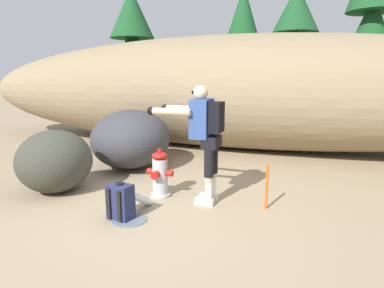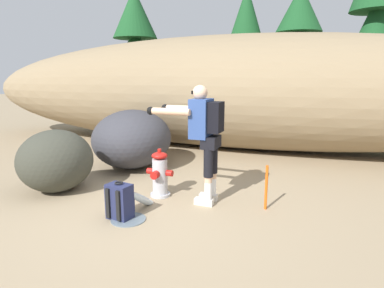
{
  "view_description": "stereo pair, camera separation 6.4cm",
  "coord_description": "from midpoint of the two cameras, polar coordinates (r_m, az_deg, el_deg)",
  "views": [
    {
      "loc": [
        1.89,
        -3.76,
        1.72
      ],
      "look_at": [
        0.3,
        0.66,
        0.75
      ],
      "focal_mm": 30.42,
      "sensor_mm": 36.0,
      "label": 1
    },
    {
      "loc": [
        1.95,
        -3.73,
        1.72
      ],
      "look_at": [
        0.3,
        0.66,
        0.75
      ],
      "focal_mm": 30.42,
      "sensor_mm": 36.0,
      "label": 2
    }
  ],
  "objects": [
    {
      "name": "ground_plane",
      "position": [
        4.55,
        -6.13,
        -10.87
      ],
      "size": [
        56.0,
        56.0,
        0.04
      ],
      "primitive_type": "cube",
      "color": "#998466"
    },
    {
      "name": "survey_stake",
      "position": [
        4.41,
        13.3,
        -7.44
      ],
      "size": [
        0.04,
        0.04,
        0.6
      ],
      "primitive_type": "cylinder",
      "color": "#E55914",
      "rests_on": "ground_plane"
    },
    {
      "name": "pine_tree_right",
      "position": [
        11.63,
        29.6,
        17.41
      ],
      "size": [
        2.38,
        2.38,
        6.22
      ],
      "color": "#47331E",
      "rests_on": "ground_plane"
    },
    {
      "name": "fire_hydrant",
      "position": [
        4.78,
        -5.29,
        -5.39
      ],
      "size": [
        0.4,
        0.35,
        0.71
      ],
      "color": "#B2B2B7",
      "rests_on": "ground_plane"
    },
    {
      "name": "utility_worker",
      "position": [
        4.37,
        2.35,
        2.52
      ],
      "size": [
        0.98,
        0.55,
        1.62
      ],
      "rotation": [
        0.0,
        0.0,
        3.13
      ],
      "color": "beige",
      "rests_on": "ground_plane"
    },
    {
      "name": "dirt_embankment",
      "position": [
        8.14,
        7.03,
        9.02
      ],
      "size": [
        14.75,
        3.2,
        2.71
      ],
      "primitive_type": "ellipsoid",
      "color": "#897556",
      "rests_on": "ground_plane"
    },
    {
      "name": "boulder_large",
      "position": [
        6.39,
        -10.12,
        0.96
      ],
      "size": [
        1.92,
        2.19,
        1.11
      ],
      "primitive_type": "ellipsoid",
      "rotation": [
        0.0,
        0.0,
        4.98
      ],
      "color": "#37373D",
      "rests_on": "ground_plane"
    },
    {
      "name": "pine_tree_center",
      "position": [
        14.19,
        18.21,
        16.84
      ],
      "size": [
        2.77,
        2.77,
        5.23
      ],
      "color": "#47331E",
      "rests_on": "ground_plane"
    },
    {
      "name": "pine_tree_far_left",
      "position": [
        13.0,
        -9.71,
        16.4
      ],
      "size": [
        2.54,
        2.54,
        4.94
      ],
      "color": "#47331E",
      "rests_on": "ground_plane"
    },
    {
      "name": "boulder_mid",
      "position": [
        5.34,
        -22.45,
        -2.72
      ],
      "size": [
        1.35,
        1.41,
        0.95
      ],
      "primitive_type": "ellipsoid",
      "rotation": [
        0.0,
        0.0,
        1.24
      ],
      "color": "#393A30",
      "rests_on": "ground_plane"
    },
    {
      "name": "pine_tree_left",
      "position": [
        14.34,
        9.49,
        16.77
      ],
      "size": [
        1.98,
        1.98,
        5.37
      ],
      "color": "#47331E",
      "rests_on": "ground_plane"
    },
    {
      "name": "spare_backpack",
      "position": [
        4.15,
        -12.08,
        -9.85
      ],
      "size": [
        0.33,
        0.32,
        0.47
      ],
      "rotation": [
        0.0,
        0.0,
        1.41
      ],
      "color": "#23284C",
      "rests_on": "ground_plane"
    },
    {
      "name": "hydrant_water_jet",
      "position": [
        4.35,
        -8.69,
        -10.23
      ],
      "size": [
        0.43,
        0.97,
        0.54
      ],
      "color": "silver",
      "rests_on": "ground_plane"
    }
  ]
}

